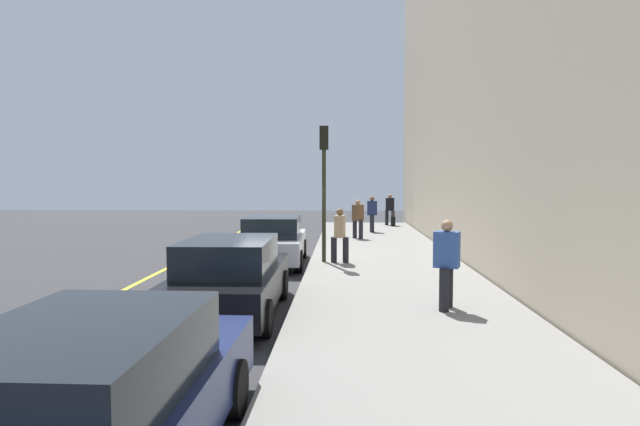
{
  "coord_description": "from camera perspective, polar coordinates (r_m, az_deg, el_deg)",
  "views": [
    {
      "loc": [
        -16.43,
        -2.04,
        2.64
      ],
      "look_at": [
        -0.23,
        -1.3,
        1.6
      ],
      "focal_mm": 29.65,
      "sensor_mm": 36.0,
      "label": 1
    }
  ],
  "objects": [
    {
      "name": "pedestrian_black_coat",
      "position": [
        28.84,
        7.56,
        0.48
      ],
      "size": [
        0.54,
        0.5,
        1.7
      ],
      "color": "black",
      "rests_on": "sidewalk"
    },
    {
      "name": "parked_car_black",
      "position": [
        10.35,
        -9.64,
        -6.85
      ],
      "size": [
        4.53,
        1.95,
        1.51
      ],
      "color": "black",
      "rests_on": "ground"
    },
    {
      "name": "pedestrian_tan_coat",
      "position": [
        15.74,
        2.15,
        -2.26
      ],
      "size": [
        0.47,
        0.53,
        1.62
      ],
      "color": "black",
      "rests_on": "sidewalk"
    },
    {
      "name": "pedestrian_brown_coat",
      "position": [
        22.2,
        4.11,
        -0.52
      ],
      "size": [
        0.51,
        0.51,
        1.63
      ],
      "color": "black",
      "rests_on": "sidewalk"
    },
    {
      "name": "sidewalk",
      "position": [
        16.68,
        6.94,
        -5.2
      ],
      "size": [
        28.0,
        4.6,
        0.15
      ],
      "primitive_type": "cube",
      "color": "gray",
      "rests_on": "ground"
    },
    {
      "name": "parked_car_navy",
      "position": [
        5.0,
        -23.3,
        -18.69
      ],
      "size": [
        4.68,
        1.93,
        1.51
      ],
      "color": "black",
      "rests_on": "ground"
    },
    {
      "name": "lane_stripe_centre",
      "position": [
        17.45,
        -14.96,
        -5.14
      ],
      "size": [
        28.0,
        0.14,
        0.01
      ],
      "primitive_type": "cube",
      "color": "gold",
      "rests_on": "ground"
    },
    {
      "name": "ground_plane",
      "position": [
        16.77,
        -4.43,
        -5.4
      ],
      "size": [
        56.0,
        56.0,
        0.0
      ],
      "primitive_type": "plane",
      "color": "#333335"
    },
    {
      "name": "parked_car_silver",
      "position": [
        16.26,
        -5.06,
        -2.99
      ],
      "size": [
        4.38,
        2.01,
        1.51
      ],
      "color": "black",
      "rests_on": "ground"
    },
    {
      "name": "rolling_suitcase",
      "position": [
        28.35,
        7.89,
        -0.91
      ],
      "size": [
        0.34,
        0.22,
        0.85
      ],
      "color": "black",
      "rests_on": "sidewalk"
    },
    {
      "name": "traffic_light_pole",
      "position": [
        15.84,
        0.43,
        4.68
      ],
      "size": [
        0.35,
        0.26,
        4.07
      ],
      "color": "#2D2D19",
      "rests_on": "sidewalk"
    },
    {
      "name": "building_facade",
      "position": [
        17.6,
        16.65,
        19.55
      ],
      "size": [
        32.0,
        0.8,
        15.0
      ],
      "primitive_type": "cube",
      "color": "tan",
      "rests_on": "ground"
    },
    {
      "name": "pedestrian_blue_coat",
      "position": [
        10.38,
        13.5,
        -5.14
      ],
      "size": [
        0.54,
        0.54,
        1.72
      ],
      "color": "black",
      "rests_on": "sidewalk"
    },
    {
      "name": "pedestrian_navy_coat",
      "position": [
        25.06,
        5.64,
        0.01
      ],
      "size": [
        0.56,
        0.46,
        1.69
      ],
      "color": "black",
      "rests_on": "sidewalk"
    }
  ]
}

